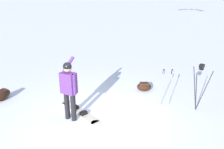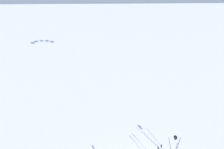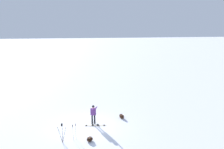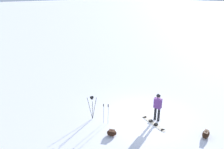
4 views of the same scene
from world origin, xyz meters
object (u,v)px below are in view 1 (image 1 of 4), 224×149
Objects in this scene: snowboarder at (69,86)px; gear_bag_large at (144,86)px; ski_poles at (167,82)px; gear_bag_small at (1,95)px; camera_tripod at (200,78)px; snowboard at (79,111)px.

gear_bag_large is at bearing -102.19° from snowboarder.
snowboarder is 2.71× the size of gear_bag_large.
snowboarder is 2.92m from ski_poles.
gear_bag_small reaches higher than gear_bag_large.
camera_tripod is 1.92× the size of gear_bag_small.
camera_tripod is at bearing -147.46° from gear_bag_small.
camera_tripod is at bearing 173.98° from gear_bag_large.
gear_bag_large is 0.43× the size of camera_tripod.
gear_bag_small is at bearing 13.53° from snowboarder.
snowboarder is at bearing -166.47° from gear_bag_small.
snowboarder is at bearing 77.81° from gear_bag_large.
camera_tripod is at bearing -133.63° from snowboarder.
gear_bag_large is at bearing -25.49° from ski_poles.
snowboarder is 1.43× the size of ski_poles.
snowboarder is at bearing 103.41° from snowboard.
snowboarder is at bearing 54.38° from ski_poles.
ski_poles is (0.85, 0.31, -0.24)m from camera_tripod.
snowboarder is at bearing 46.37° from camera_tripod.
snowboarder reaches higher than gear_bag_large.
gear_bag_large is (-0.72, -2.48, 0.14)m from snowboard.
ski_poles is (-1.70, -2.37, -0.23)m from snowboarder.
snowboarder reaches higher than gear_bag_small.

